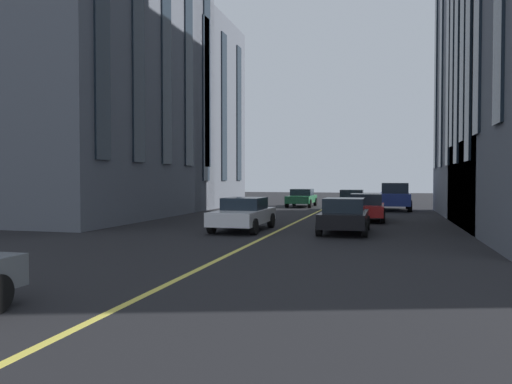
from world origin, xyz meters
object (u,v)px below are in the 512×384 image
(car_red_far, at_px, (366,207))
(car_black_oncoming, at_px, (344,216))
(car_blue_parked_b, at_px, (395,196))
(car_white_near, at_px, (243,214))
(car_green_mid, at_px, (302,198))
(car_green_trailing, at_px, (352,200))

(car_red_far, bearing_deg, car_black_oncoming, 174.00)
(car_blue_parked_b, relative_size, car_white_near, 1.07)
(car_blue_parked_b, xyz_separation_m, car_red_far, (-9.19, 1.55, -0.27))
(car_blue_parked_b, xyz_separation_m, car_green_mid, (2.52, 6.89, -0.27))
(car_black_oncoming, bearing_deg, car_green_mid, 14.98)
(car_red_far, relative_size, car_white_near, 0.89)
(car_red_far, relative_size, car_green_mid, 0.89)
(car_red_far, distance_m, car_white_near, 7.65)
(car_red_far, bearing_deg, car_blue_parked_b, -9.58)
(car_blue_parked_b, bearing_deg, car_red_far, 170.42)
(car_green_trailing, height_order, car_white_near, car_green_trailing)
(car_green_trailing, height_order, car_black_oncoming, same)
(car_red_far, xyz_separation_m, car_white_near, (-5.95, 4.80, 0.00))
(car_black_oncoming, bearing_deg, car_red_far, -6.00)
(car_blue_parked_b, relative_size, car_red_far, 1.21)
(car_red_far, bearing_deg, car_green_trailing, 8.30)
(car_black_oncoming, bearing_deg, car_green_trailing, 2.69)
(car_blue_parked_b, distance_m, car_green_mid, 7.35)
(car_red_far, bearing_deg, car_green_mid, 24.52)
(car_green_trailing, distance_m, car_black_oncoming, 15.03)
(car_green_trailing, xyz_separation_m, car_blue_parked_b, (0.10, -2.88, 0.27))
(car_green_trailing, height_order, car_green_mid, car_green_trailing)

